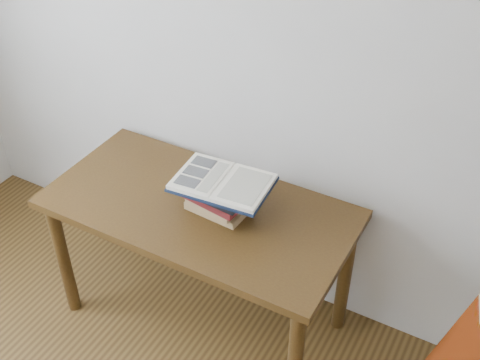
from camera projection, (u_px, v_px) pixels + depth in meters
The scene contains 3 objects.
desk at pixel (199, 224), 2.56m from camera, with size 1.29×0.65×0.69m.
book_stack at pixel (219, 196), 2.43m from camera, with size 0.28×0.21×0.15m.
open_book at pixel (223, 182), 2.35m from camera, with size 0.40×0.29×0.03m.
Camera 1 is at (0.99, -0.21, 2.30)m, focal length 45.00 mm.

